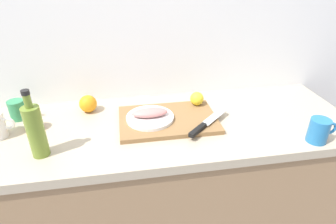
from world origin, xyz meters
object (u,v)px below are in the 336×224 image
cutting_board (168,120)px  coffee_mug_2 (319,130)px  chef_knife (204,125)px  coffee_mug_1 (18,110)px  orange_0 (34,121)px  fish_fillet (150,113)px  olive_oil_bottle (36,130)px  white_plate (150,118)px  lemon_0 (197,99)px

cutting_board → coffee_mug_2: 0.63m
chef_knife → coffee_mug_1: (-0.82, 0.24, 0.02)m
coffee_mug_1 → coffee_mug_2: 1.31m
cutting_board → orange_0: 0.59m
fish_fillet → coffee_mug_2: (0.66, -0.26, -0.00)m
cutting_board → coffee_mug_2: (0.57, -0.25, 0.04)m
olive_oil_bottle → orange_0: olive_oil_bottle is taller
coffee_mug_2 → coffee_mug_1: bearing=162.4°
orange_0 → coffee_mug_2: bearing=-14.1°
cutting_board → coffee_mug_2: coffee_mug_2 is taller
chef_knife → olive_oil_bottle: olive_oil_bottle is taller
olive_oil_bottle → coffee_mug_2: (1.09, -0.09, -0.06)m
white_plate → lemon_0: (0.24, 0.10, 0.03)m
fish_fillet → white_plate: bearing=0.0°
cutting_board → coffee_mug_1: size_ratio=3.96×
olive_oil_bottle → coffee_mug_2: bearing=-4.9°
olive_oil_bottle → coffee_mug_1: olive_oil_bottle is taller
fish_fillet → lemon_0: lemon_0 is taller
orange_0 → chef_knife: bearing=-10.7°
fish_fillet → lemon_0: bearing=22.8°
white_plate → chef_knife: size_ratio=0.93×
white_plate → fish_fillet: 0.03m
lemon_0 → orange_0: 0.75m
fish_fillet → coffee_mug_2: 0.71m
coffee_mug_1 → fish_fillet: bearing=-13.3°
chef_knife → coffee_mug_2: coffee_mug_2 is taller
olive_oil_bottle → orange_0: size_ratio=3.65×
white_plate → fish_fillet: fish_fillet is taller
cutting_board → chef_knife: size_ratio=1.90×
white_plate → chef_knife: 0.25m
lemon_0 → olive_oil_bottle: olive_oil_bottle is taller
lemon_0 → coffee_mug_1: coffee_mug_1 is taller
chef_knife → lemon_0: lemon_0 is taller
white_plate → chef_knife: bearing=-24.6°
fish_fillet → orange_0: bearing=176.1°
chef_knife → cutting_board: bearing=101.8°
chef_knife → coffee_mug_2: 0.46m
coffee_mug_1 → cutting_board: bearing=-11.9°
white_plate → orange_0: bearing=176.1°
cutting_board → orange_0: bearing=176.4°
cutting_board → chef_knife: bearing=-35.3°
chef_knife → coffee_mug_1: coffee_mug_1 is taller
cutting_board → olive_oil_bottle: bearing=-162.8°
cutting_board → lemon_0: size_ratio=6.66×
chef_knife → olive_oil_bottle: bearing=142.3°
fish_fillet → orange_0: orange_0 is taller
lemon_0 → cutting_board: bearing=-147.1°
chef_knife → orange_0: bearing=126.4°
coffee_mug_1 → orange_0: coffee_mug_1 is taller
cutting_board → orange_0: (-0.59, 0.04, 0.03)m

